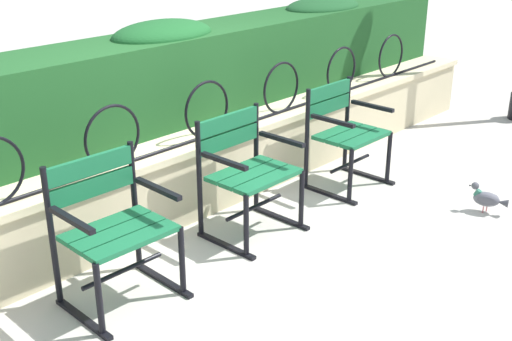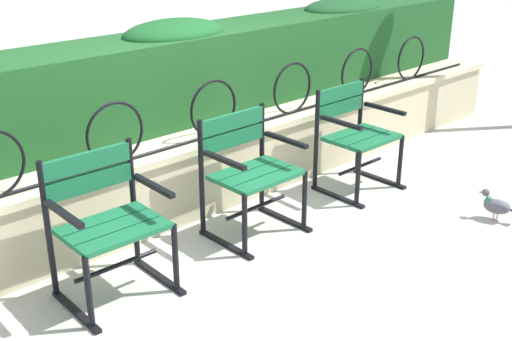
# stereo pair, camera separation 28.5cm
# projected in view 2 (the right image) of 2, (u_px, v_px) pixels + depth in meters

# --- Properties ---
(ground_plane) EXTENTS (60.00, 60.00, 0.00)m
(ground_plane) POSITION_uv_depth(u_px,v_px,m) (266.00, 251.00, 4.31)
(ground_plane) COLOR #BCB7AD
(stone_wall) EXTENTS (7.60, 0.41, 0.57)m
(stone_wall) POSITION_uv_depth(u_px,v_px,m) (188.00, 176.00, 4.76)
(stone_wall) COLOR beige
(stone_wall) RESTS_ON ground
(iron_arch_fence) EXTENTS (7.05, 0.02, 0.42)m
(iron_arch_fence) POSITION_uv_depth(u_px,v_px,m) (171.00, 123.00, 4.43)
(iron_arch_fence) COLOR black
(iron_arch_fence) RESTS_ON stone_wall
(hedge_row) EXTENTS (7.45, 0.62, 0.77)m
(hedge_row) POSITION_uv_depth(u_px,v_px,m) (146.00, 79.00, 4.86)
(hedge_row) COLOR #1E5123
(hedge_row) RESTS_ON stone_wall
(park_chair_left) EXTENTS (0.61, 0.53, 0.85)m
(park_chair_left) POSITION_uv_depth(u_px,v_px,m) (106.00, 220.00, 3.71)
(park_chair_left) COLOR #19663D
(park_chair_left) RESTS_ON ground
(park_chair_centre) EXTENTS (0.61, 0.52, 0.83)m
(park_chair_centre) POSITION_uv_depth(u_px,v_px,m) (249.00, 169.00, 4.43)
(park_chair_centre) COLOR #19663D
(park_chair_centre) RESTS_ON ground
(park_chair_right) EXTENTS (0.57, 0.52, 0.82)m
(park_chair_right) POSITION_uv_depth(u_px,v_px,m) (355.00, 134.00, 5.14)
(park_chair_right) COLOR #19663D
(park_chair_right) RESTS_ON ground
(pigeon_far_side) EXTENTS (0.15, 0.29, 0.22)m
(pigeon_far_side) POSITION_uv_depth(u_px,v_px,m) (498.00, 206.00, 4.70)
(pigeon_far_side) COLOR #5B5B66
(pigeon_far_side) RESTS_ON ground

